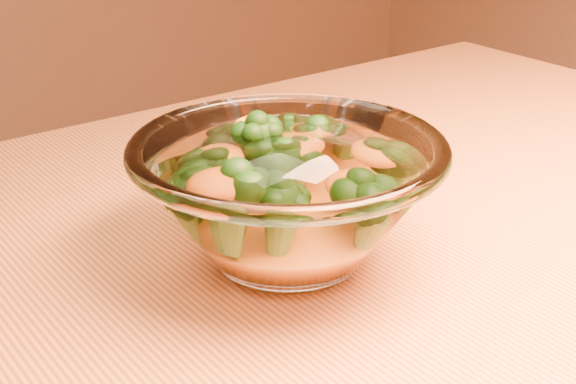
{
  "coord_description": "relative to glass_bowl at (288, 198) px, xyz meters",
  "views": [
    {
      "loc": [
        -0.31,
        -0.38,
        1.04
      ],
      "look_at": [
        -0.01,
        0.03,
        0.81
      ],
      "focal_mm": 50.0,
      "sensor_mm": 36.0,
      "label": 1
    }
  ],
  "objects": [
    {
      "name": "glass_bowl",
      "position": [
        0.0,
        0.0,
        0.0
      ],
      "size": [
        0.22,
        0.22,
        0.1
      ],
      "color": "white",
      "rests_on": "table"
    },
    {
      "name": "cheese_sauce",
      "position": [
        -0.0,
        0.0,
        -0.02
      ],
      "size": [
        0.12,
        0.12,
        0.03
      ],
      "primitive_type": "ellipsoid",
      "color": "orange",
      "rests_on": "glass_bowl"
    },
    {
      "name": "broccoli_heap",
      "position": [
        -0.0,
        0.01,
        0.01
      ],
      "size": [
        0.16,
        0.15,
        0.07
      ],
      "color": "black",
      "rests_on": "cheese_sauce"
    }
  ]
}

